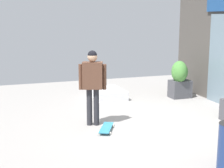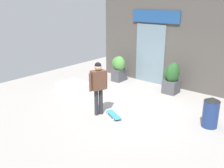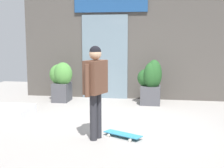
% 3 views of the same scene
% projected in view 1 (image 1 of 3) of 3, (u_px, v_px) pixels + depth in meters
% --- Properties ---
extents(ground_plane, '(12.00, 12.00, 0.00)m').
position_uv_depth(ground_plane, '(142.00, 125.00, 7.87)').
color(ground_plane, '#9E9993').
extents(skateboarder, '(0.40, 0.60, 1.74)m').
position_uv_depth(skateboarder, '(93.00, 80.00, 7.70)').
color(skateboarder, '#28282D').
rests_on(skateboarder, ground_plane).
extents(skateboard, '(0.79, 0.55, 0.08)m').
position_uv_depth(skateboard, '(106.00, 128.00, 7.50)').
color(skateboard, teal).
rests_on(skateboard, ground_plane).
extents(planter_box_left, '(0.71, 0.63, 1.16)m').
position_uv_depth(planter_box_left, '(180.00, 77.00, 10.48)').
color(planter_box_left, '#47474C').
rests_on(planter_box_left, ground_plane).
extents(snow_ledge, '(1.24, 0.90, 0.27)m').
position_uv_depth(snow_ledge, '(108.00, 93.00, 10.56)').
color(snow_ledge, white).
rests_on(snow_ledge, ground_plane).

